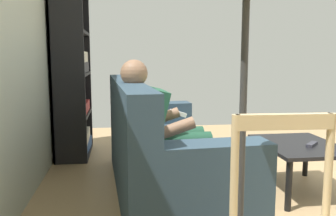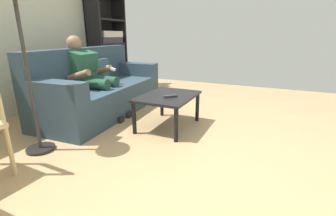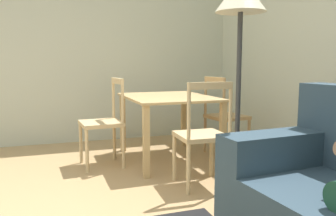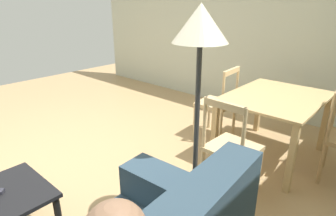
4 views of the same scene
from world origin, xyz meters
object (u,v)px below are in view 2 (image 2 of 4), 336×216
at_px(floor_lamp, 15,1).
at_px(tv_remote, 170,96).
at_px(coffee_table, 168,100).
at_px(bookshelf, 108,52).
at_px(couch, 100,90).
at_px(person_lounging, 90,75).

bearing_deg(floor_lamp, tv_remote, -42.65).
relative_size(coffee_table, bookshelf, 0.43).
distance_m(tv_remote, floor_lamp, 1.78).
bearing_deg(coffee_table, bookshelf, 54.34).
distance_m(couch, bookshelf, 1.70).
distance_m(bookshelf, floor_lamp, 2.97).
height_order(tv_remote, bookshelf, bookshelf).
bearing_deg(person_lounging, bookshelf, 30.08).
height_order(person_lounging, floor_lamp, floor_lamp).
xyz_separation_m(couch, coffee_table, (-0.12, -1.20, 0.02)).
xyz_separation_m(coffee_table, tv_remote, (-0.08, -0.07, 0.07)).
relative_size(person_lounging, bookshelf, 0.59).
relative_size(coffee_table, floor_lamp, 0.49).
bearing_deg(bookshelf, couch, -147.12).
height_order(tv_remote, floor_lamp, floor_lamp).
distance_m(tv_remote, bookshelf, 2.70).
bearing_deg(bookshelf, person_lounging, -149.92).
relative_size(person_lounging, coffee_table, 1.38).
bearing_deg(tv_remote, coffee_table, -3.68).
height_order(couch, coffee_table, couch).
xyz_separation_m(person_lounging, floor_lamp, (-1.11, -0.26, 0.83)).
relative_size(couch, coffee_table, 2.63).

